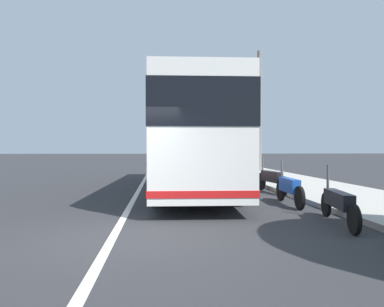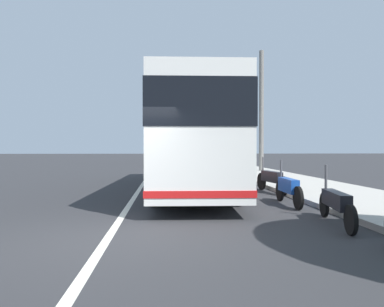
% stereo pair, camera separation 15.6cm
% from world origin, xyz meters
% --- Properties ---
extents(ground_plane, '(220.00, 220.00, 0.00)m').
position_xyz_m(ground_plane, '(0.00, 0.00, 0.00)').
color(ground_plane, '#2D2D30').
extents(sidewalk_curb, '(110.00, 3.60, 0.14)m').
position_xyz_m(sidewalk_curb, '(10.00, -6.87, 0.07)').
color(sidewalk_curb, '#B2ADA3').
rests_on(sidewalk_curb, ground).
extents(lane_divider_line, '(110.00, 0.16, 0.01)m').
position_xyz_m(lane_divider_line, '(10.00, 0.00, 0.00)').
color(lane_divider_line, silver).
rests_on(lane_divider_line, ground).
extents(coach_bus, '(12.26, 2.99, 3.59)m').
position_xyz_m(coach_bus, '(7.26, -2.03, 2.07)').
color(coach_bus, silver).
rests_on(coach_bus, ground).
extents(motorcycle_mid_row, '(2.28, 0.49, 1.23)m').
position_xyz_m(motorcycle_mid_row, '(0.71, -4.59, 0.46)').
color(motorcycle_mid_row, black).
rests_on(motorcycle_mid_row, ground).
extents(motorcycle_far_end, '(2.19, 0.27, 1.26)m').
position_xyz_m(motorcycle_far_end, '(3.28, -4.50, 0.48)').
color(motorcycle_far_end, black).
rests_on(motorcycle_far_end, ground).
extents(motorcycle_nearest_curb, '(2.40, 0.44, 1.28)m').
position_xyz_m(motorcycle_nearest_curb, '(6.07, -4.90, 0.50)').
color(motorcycle_nearest_curb, black).
rests_on(motorcycle_nearest_curb, ground).
extents(car_ahead_same_lane, '(4.17, 2.11, 1.52)m').
position_xyz_m(car_ahead_same_lane, '(35.55, -1.82, 0.73)').
color(car_ahead_same_lane, red).
rests_on(car_ahead_same_lane, ground).
extents(car_side_street, '(4.68, 1.92, 1.51)m').
position_xyz_m(car_side_street, '(30.81, -2.12, 0.72)').
color(car_side_street, red).
rests_on(car_side_street, ground).
extents(utility_pole, '(0.31, 0.31, 8.18)m').
position_xyz_m(utility_pole, '(16.38, -7.44, 4.09)').
color(utility_pole, slate).
rests_on(utility_pole, ground).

